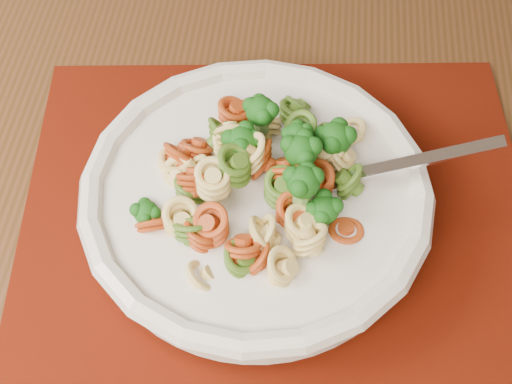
{
  "coord_description": "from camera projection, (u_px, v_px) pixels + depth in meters",
  "views": [
    {
      "loc": [
        0.59,
        0.29,
        1.29
      ],
      "look_at": [
        0.57,
        0.62,
        0.82
      ],
      "focal_mm": 50.0,
      "sensor_mm": 36.0,
      "label": 1
    }
  ],
  "objects": [
    {
      "name": "placemat",
      "position": [
        277.0,
        206.0,
        0.61
      ],
      "size": [
        0.45,
        0.37,
        0.0
      ],
      "primitive_type": "cube",
      "rotation": [
        0.0,
        0.0,
        0.08
      ],
      "color": "#500E03",
      "rests_on": "dining_table"
    },
    {
      "name": "pasta_bowl",
      "position": [
        256.0,
        198.0,
        0.57
      ],
      "size": [
        0.28,
        0.28,
        0.05
      ],
      "color": "silver",
      "rests_on": "placemat"
    },
    {
      "name": "fork",
      "position": [
        331.0,
        179.0,
        0.57
      ],
      "size": [
        0.18,
        0.04,
        0.08
      ],
      "primitive_type": null,
      "rotation": [
        0.0,
        -0.35,
        0.08
      ],
      "color": "silver",
      "rests_on": "pasta_bowl"
    },
    {
      "name": "dining_table",
      "position": [
        337.0,
        176.0,
        0.75
      ],
      "size": [
        1.59,
        1.05,
        0.78
      ],
      "rotation": [
        0.0,
        0.0,
        -0.03
      ],
      "color": "#4B2915",
      "rests_on": "ground"
    },
    {
      "name": "pasta_broccoli_heap",
      "position": [
        256.0,
        188.0,
        0.56
      ],
      "size": [
        0.24,
        0.24,
        0.06
      ],
      "primitive_type": null,
      "color": "#DBC16C",
      "rests_on": "pasta_bowl"
    }
  ]
}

